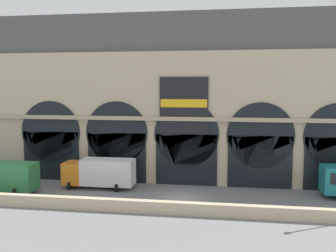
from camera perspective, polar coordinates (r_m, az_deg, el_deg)
The scene contains 5 objects.
ground_plane at distance 36.03m, azimuth 2.00°, elevation -11.15°, with size 200.00×200.00×0.00m, color slate.
quay_parapet_wall at distance 31.71m, azimuth 1.05°, elevation -12.59°, with size 90.00×0.70×1.05m, color #BCAD8C.
station_building at distance 42.13m, azimuth 3.31°, elevation 3.93°, with size 48.29×5.88×18.74m.
box_truck_west at distance 41.06m, azimuth -24.49°, elevation -7.10°, with size 7.50×2.91×3.12m.
box_truck_midwest at distance 39.72m, azimuth -10.52°, elevation -7.08°, with size 7.50×2.91×3.12m.
Camera 1 is at (3.97, -34.18, 10.70)m, focal length 39.30 mm.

